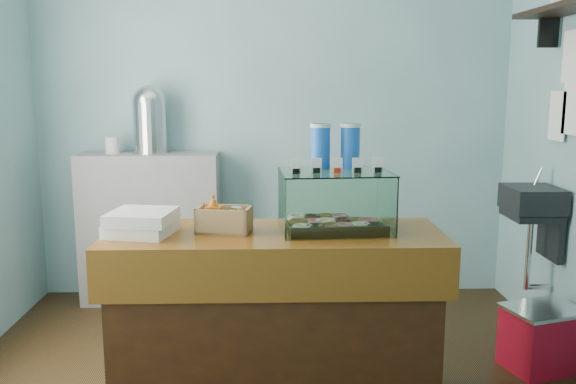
{
  "coord_description": "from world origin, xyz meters",
  "views": [
    {
      "loc": [
        -0.01,
        -3.06,
        1.59
      ],
      "look_at": [
        0.07,
        -0.15,
        1.08
      ],
      "focal_mm": 38.0,
      "sensor_mm": 36.0,
      "label": 1
    }
  ],
  "objects_px": {
    "counter": "(275,321)",
    "red_cooler": "(542,338)",
    "coffee_urn": "(150,118)",
    "display_case": "(334,197)"
  },
  "relations": [
    {
      "from": "display_case",
      "to": "coffee_urn",
      "type": "xyz_separation_m",
      "value": [
        -1.17,
        1.52,
        0.3
      ]
    },
    {
      "from": "coffee_urn",
      "to": "red_cooler",
      "type": "xyz_separation_m",
      "value": [
        2.39,
        -1.2,
        -1.17
      ]
    },
    {
      "from": "counter",
      "to": "coffee_urn",
      "type": "height_order",
      "value": "coffee_urn"
    },
    {
      "from": "counter",
      "to": "display_case",
      "type": "distance_m",
      "value": 0.67
    },
    {
      "from": "counter",
      "to": "display_case",
      "type": "bearing_deg",
      "value": 13.6
    },
    {
      "from": "display_case",
      "to": "coffee_urn",
      "type": "distance_m",
      "value": 1.94
    },
    {
      "from": "red_cooler",
      "to": "coffee_urn",
      "type": "bearing_deg",
      "value": 136.42
    },
    {
      "from": "counter",
      "to": "red_cooler",
      "type": "bearing_deg",
      "value": 14.49
    },
    {
      "from": "counter",
      "to": "coffee_urn",
      "type": "relative_size",
      "value": 3.29
    },
    {
      "from": "display_case",
      "to": "coffee_urn",
      "type": "height_order",
      "value": "coffee_urn"
    }
  ]
}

